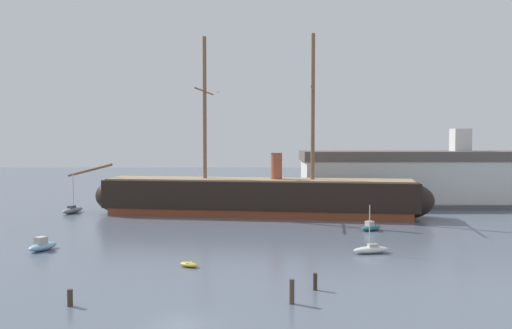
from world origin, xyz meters
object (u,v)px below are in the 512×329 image
sailboat_far_left (73,210)px  dockside_warehouse_right (420,178)px  mooring_piling_right_pair (316,282)px  dinghy_distant_centre (238,205)px  seagull_in_flight (218,92)px  sailboat_mid_right (372,249)px  motorboat_alongside_stern (371,227)px  mooring_piling_nearest (71,298)px  motorboat_mid_left (43,245)px  tall_ship (259,197)px  mooring_piling_left_pair (292,292)px  dinghy_near_centre (190,264)px

sailboat_far_left → dockside_warehouse_right: dockside_warehouse_right is taller
sailboat_far_left → mooring_piling_right_pair: (36.54, -45.82, 0.14)m
dinghy_distant_centre → seagull_in_flight: 34.51m
dinghy_distant_centre → sailboat_mid_right: bearing=-67.6°
motorboat_alongside_stern → mooring_piling_nearest: (-30.07, -32.82, 0.17)m
sailboat_mid_right → mooring_piling_nearest: (-26.97, -18.40, 0.19)m
motorboat_mid_left → tall_ship: bearing=47.7°
mooring_piling_left_pair → tall_ship: bearing=93.0°
mooring_piling_right_pair → seagull_in_flight: 32.21m
motorboat_alongside_stern → dockside_warehouse_right: size_ratio=0.07×
sailboat_far_left → mooring_piling_nearest: (17.41, -50.05, 0.07)m
mooring_piling_left_pair → seagull_in_flight: (-7.82, 28.38, 17.83)m
dinghy_near_centre → motorboat_mid_left: motorboat_mid_left is taller
mooring_piling_left_pair → motorboat_mid_left: bearing=144.5°
sailboat_far_left → mooring_piling_nearest: size_ratio=5.30×
tall_ship → seagull_in_flight: tall_ship is taller
dinghy_near_centre → dockside_warehouse_right: 62.54m
sailboat_far_left → seagull_in_flight: size_ratio=6.25×
motorboat_mid_left → motorboat_alongside_stern: motorboat_mid_left is taller
dinghy_distant_centre → motorboat_alongside_stern: bearing=-52.3°
dinghy_distant_centre → dinghy_near_centre: bearing=-93.9°
motorboat_alongside_stern → mooring_piling_right_pair: bearing=-110.9°
tall_ship → sailboat_far_left: size_ratio=8.99×
motorboat_alongside_stern → seagull_in_flight: seagull_in_flight is taller
motorboat_mid_left → mooring_piling_nearest: size_ratio=3.19×
seagull_in_flight → motorboat_alongside_stern: bearing=10.5°
motorboat_mid_left → dinghy_near_centre: bearing=-23.6°
dinghy_distant_centre → motorboat_mid_left: bearing=-118.7°
dinghy_near_centre → motorboat_alongside_stern: bearing=42.4°
motorboat_alongside_stern → dockside_warehouse_right: 32.95m
dinghy_near_centre → mooring_piling_left_pair: 15.00m
motorboat_mid_left → dinghy_distant_centre: bearing=61.3°
tall_ship → sailboat_far_left: 32.12m
mooring_piling_left_pair → sailboat_far_left: bearing=124.7°
motorboat_mid_left → motorboat_alongside_stern: (40.32, 12.89, -0.09)m
mooring_piling_left_pair → dockside_warehouse_right: bearing=64.7°
motorboat_mid_left → sailboat_mid_right: sailboat_mid_right is taller
dinghy_distant_centre → mooring_piling_nearest: size_ratio=2.20×
motorboat_mid_left → sailboat_mid_right: 37.25m
tall_ship → sailboat_far_left: tall_ship is taller
sailboat_mid_right → seagull_in_flight: size_ratio=4.93×
tall_ship → motorboat_mid_left: size_ratio=14.94×
dinghy_near_centre → seagull_in_flight: bearing=84.5°
mooring_piling_left_pair → mooring_piling_right_pair: size_ratio=1.34×
motorboat_mid_left → mooring_piling_nearest: bearing=-62.8°
tall_ship → dinghy_near_centre: size_ratio=27.21×
sailboat_far_left → dinghy_distant_centre: 29.13m
sailboat_mid_right → mooring_piling_left_pair: 20.49m
mooring_piling_left_pair → seagull_in_flight: seagull_in_flight is taller
tall_ship → dockside_warehouse_right: tall_ship is taller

